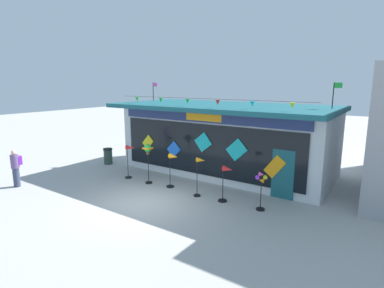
# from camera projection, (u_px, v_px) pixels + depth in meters

# --- Properties ---
(ground_plane) EXTENTS (80.00, 80.00, 0.00)m
(ground_plane) POSITION_uv_depth(u_px,v_px,m) (144.00, 203.00, 11.99)
(ground_plane) COLOR #ADAAA5
(kite_shop_building) EXTENTS (10.79, 5.34, 4.60)m
(kite_shop_building) POSITION_uv_depth(u_px,v_px,m) (226.00, 138.00, 15.90)
(kite_shop_building) COLOR silver
(kite_shop_building) RESTS_ON ground_plane
(wind_spinner_far_left) EXTENTS (0.62, 0.33, 1.66)m
(wind_spinner_far_left) POSITION_uv_depth(u_px,v_px,m) (130.00, 155.00, 14.79)
(wind_spinner_far_left) COLOR black
(wind_spinner_far_left) RESTS_ON ground_plane
(wind_spinner_left) EXTENTS (0.36, 0.36, 1.85)m
(wind_spinner_left) POSITION_uv_depth(u_px,v_px,m) (148.00, 152.00, 14.02)
(wind_spinner_left) COLOR black
(wind_spinner_left) RESTS_ON ground_plane
(wind_spinner_center_left) EXTENTS (0.61, 0.34, 1.56)m
(wind_spinner_center_left) POSITION_uv_depth(u_px,v_px,m) (173.00, 163.00, 13.48)
(wind_spinner_center_left) COLOR black
(wind_spinner_center_left) RESTS_ON ground_plane
(wind_spinner_center_right) EXTENTS (0.51, 0.29, 1.65)m
(wind_spinner_center_right) POSITION_uv_depth(u_px,v_px,m) (200.00, 170.00, 12.40)
(wind_spinner_center_right) COLOR black
(wind_spinner_center_right) RESTS_ON ground_plane
(wind_spinner_right) EXTENTS (0.59, 0.34, 1.46)m
(wind_spinner_right) POSITION_uv_depth(u_px,v_px,m) (226.00, 178.00, 11.85)
(wind_spinner_right) COLOR black
(wind_spinner_right) RESTS_ON ground_plane
(wind_spinner_far_right) EXTENTS (0.39, 0.32, 1.45)m
(wind_spinner_far_right) POSITION_uv_depth(u_px,v_px,m) (261.00, 185.00, 11.11)
(wind_spinner_far_right) COLOR black
(wind_spinner_far_right) RESTS_ON ground_plane
(person_near_camera) EXTENTS (0.37, 0.47, 1.68)m
(person_near_camera) POSITION_uv_depth(u_px,v_px,m) (16.00, 167.00, 13.69)
(person_near_camera) COLOR #333D56
(person_near_camera) RESTS_ON ground_plane
(trash_bin) EXTENTS (0.52, 0.52, 0.90)m
(trash_bin) POSITION_uv_depth(u_px,v_px,m) (108.00, 156.00, 17.66)
(trash_bin) COLOR #2D4238
(trash_bin) RESTS_ON ground_plane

